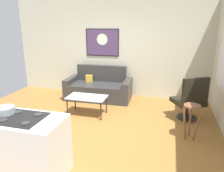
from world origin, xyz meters
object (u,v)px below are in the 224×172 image
object	(u,v)px
couch	(99,88)
coffee_table	(87,98)
armchair	(190,99)
bar_stool	(192,114)
wall_painting	(102,42)
mixing_bowl	(5,111)

from	to	relation	value
couch	coffee_table	distance (m)	1.20
coffee_table	armchair	bearing A→B (deg)	8.02
coffee_table	bar_stool	distance (m)	2.34
coffee_table	wall_painting	size ratio (longest dim) A/B	0.91
wall_painting	coffee_table	bearing A→B (deg)	-85.29
couch	armchair	distance (m)	2.58
armchair	wall_painting	world-z (taller)	wall_painting
armchair	wall_painting	size ratio (longest dim) A/B	1.02
couch	wall_painting	world-z (taller)	wall_painting
couch	mixing_bowl	world-z (taller)	mixing_bowl
wall_painting	bar_stool	bearing A→B (deg)	-42.78
armchair	mixing_bowl	distance (m)	3.69
bar_stool	coffee_table	bearing A→B (deg)	166.35
couch	coffee_table	bearing A→B (deg)	-85.01
mixing_bowl	bar_stool	bearing A→B (deg)	31.46
mixing_bowl	wall_painting	size ratio (longest dim) A/B	0.27
armchair	bar_stool	size ratio (longest dim) A/B	1.49
couch	wall_painting	distance (m)	1.35
coffee_table	bar_stool	xyz separation A→B (m)	(2.28, -0.55, 0.10)
coffee_table	armchair	distance (m)	2.35
coffee_table	bar_stool	world-z (taller)	bar_stool
armchair	wall_painting	xyz separation A→B (m)	(-2.46, 1.35, 1.07)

